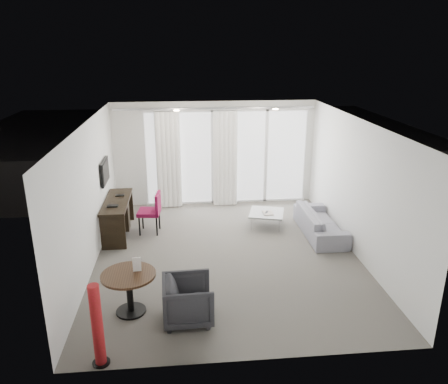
{
  "coord_description": "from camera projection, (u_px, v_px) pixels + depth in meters",
  "views": [
    {
      "loc": [
        -0.8,
        -7.62,
        3.93
      ],
      "look_at": [
        0.0,
        0.6,
        1.1
      ],
      "focal_mm": 35.0,
      "sensor_mm": 36.0,
      "label": 1
    }
  ],
  "objects": [
    {
      "name": "window_frame",
      "position": [
        227.0,
        157.0,
        10.95
      ],
      "size": [
        4.1,
        0.06,
        2.44
      ],
      "primitive_type": null,
      "color": "white",
      "rests_on": "ground"
    },
    {
      "name": "red_lamp",
      "position": [
        97.0,
        326.0,
        5.46
      ],
      "size": [
        0.23,
        0.23,
        1.15
      ],
      "primitive_type": "cylinder",
      "rotation": [
        0.0,
        0.0,
        -0.02
      ],
      "color": "#A71C20",
      "rests_on": "floor"
    },
    {
      "name": "curtain_right",
      "position": [
        225.0,
        159.0,
        10.81
      ],
      "size": [
        0.6,
        0.2,
        2.38
      ],
      "primitive_type": null,
      "color": "white",
      "rests_on": "ground"
    },
    {
      "name": "tub_armchair",
      "position": [
        188.0,
        300.0,
        6.43
      ],
      "size": [
        0.77,
        0.75,
        0.67
      ],
      "primitive_type": "imported",
      "rotation": [
        0.0,
        0.0,
        1.61
      ],
      "color": "#26262A",
      "rests_on": "floor"
    },
    {
      "name": "floor",
      "position": [
        227.0,
        255.0,
        8.52
      ],
      "size": [
        5.0,
        6.0,
        0.0
      ],
      "primitive_type": "cube",
      "color": "#59554E",
      "rests_on": "ground"
    },
    {
      "name": "magazine",
      "position": [
        268.0,
        212.0,
        9.71
      ],
      "size": [
        0.25,
        0.31,
        0.02
      ],
      "primitive_type": null,
      "rotation": [
        0.0,
        0.0,
        0.01
      ],
      "color": "gray",
      "rests_on": "coffee_table"
    },
    {
      "name": "desk",
      "position": [
        118.0,
        217.0,
        9.35
      ],
      "size": [
        0.51,
        1.63,
        0.76
      ],
      "primitive_type": null,
      "color": "black",
      "rests_on": "floor"
    },
    {
      "name": "menu_card",
      "position": [
        137.0,
        267.0,
        6.57
      ],
      "size": [
        0.12,
        0.03,
        0.23
      ],
      "primitive_type": null,
      "rotation": [
        0.0,
        0.0,
        0.08
      ],
      "color": "white",
      "rests_on": "round_table"
    },
    {
      "name": "terrace_slab",
      "position": [
        221.0,
        186.0,
        12.8
      ],
      "size": [
        5.6,
        3.0,
        0.12
      ],
      "primitive_type": "cube",
      "color": "#4D4D50",
      "rests_on": "ground"
    },
    {
      "name": "remote",
      "position": [
        267.0,
        212.0,
        9.73
      ],
      "size": [
        0.11,
        0.17,
        0.02
      ],
      "primitive_type": null,
      "rotation": [
        0.0,
        0.0,
        -0.39
      ],
      "color": "black",
      "rests_on": "coffee_table"
    },
    {
      "name": "wall_right",
      "position": [
        357.0,
        188.0,
        8.33
      ],
      "size": [
        0.0,
        6.0,
        2.6
      ],
      "primitive_type": "cube",
      "color": "silver",
      "rests_on": "ground"
    },
    {
      "name": "sofa",
      "position": [
        320.0,
        222.0,
        9.38
      ],
      "size": [
        0.72,
        1.84,
        0.54
      ],
      "primitive_type": "imported",
      "rotation": [
        0.0,
        0.0,
        1.57
      ],
      "color": "gray",
      "rests_on": "floor"
    },
    {
      "name": "wall_left",
      "position": [
        89.0,
        197.0,
        7.87
      ],
      "size": [
        0.0,
        6.0,
        2.6
      ],
      "primitive_type": "cube",
      "color": "silver",
      "rests_on": "ground"
    },
    {
      "name": "tv",
      "position": [
        105.0,
        172.0,
        9.22
      ],
      "size": [
        0.05,
        0.8,
        0.5
      ],
      "primitive_type": null,
      "color": "black",
      "rests_on": "wall_left"
    },
    {
      "name": "wall_front",
      "position": [
        253.0,
        272.0,
        5.27
      ],
      "size": [
        5.0,
        0.0,
        2.6
      ],
      "primitive_type": "cube",
      "color": "silver",
      "rests_on": "ground"
    },
    {
      "name": "downlight_a",
      "position": [
        176.0,
        110.0,
        9.1
      ],
      "size": [
        0.12,
        0.12,
        0.02
      ],
      "primitive_type": "cylinder",
      "color": "#FFE0B2",
      "rests_on": "ceiling"
    },
    {
      "name": "window_panel",
      "position": [
        227.0,
        157.0,
        10.97
      ],
      "size": [
        4.0,
        0.02,
        2.38
      ],
      "primitive_type": null,
      "color": "white",
      "rests_on": "ground"
    },
    {
      "name": "curtain_left",
      "position": [
        169.0,
        160.0,
        10.68
      ],
      "size": [
        0.6,
        0.2,
        2.38
      ],
      "primitive_type": null,
      "color": "white",
      "rests_on": "ground"
    },
    {
      "name": "rattan_table",
      "position": [
        279.0,
        182.0,
        12.12
      ],
      "size": [
        0.58,
        0.58,
        0.52
      ],
      "primitive_type": null,
      "rotation": [
        0.0,
        0.0,
        -0.12
      ],
      "color": "#463321",
      "rests_on": "terrace_slab"
    },
    {
      "name": "curtain_track",
      "position": [
        215.0,
        108.0,
        10.38
      ],
      "size": [
        4.8,
        0.04,
        0.04
      ],
      "primitive_type": null,
      "color": "#B2B2B7",
      "rests_on": "ceiling"
    },
    {
      "name": "balustrade",
      "position": [
        217.0,
        156.0,
        13.99
      ],
      "size": [
        5.5,
        0.06,
        1.05
      ],
      "primitive_type": null,
      "color": "#B2B2B7",
      "rests_on": "terrace_slab"
    },
    {
      "name": "desk_chair",
      "position": [
        149.0,
        213.0,
        9.42
      ],
      "size": [
        0.54,
        0.51,
        0.9
      ],
      "primitive_type": null,
      "rotation": [
        0.0,
        0.0,
        -0.11
      ],
      "color": "maroon",
      "rests_on": "floor"
    },
    {
      "name": "rattan_chair_b",
      "position": [
        282.0,
        165.0,
        13.26
      ],
      "size": [
        0.71,
        0.71,
        0.83
      ],
      "primitive_type": null,
      "rotation": [
        0.0,
        0.0,
        -0.3
      ],
      "color": "#463321",
      "rests_on": "terrace_slab"
    },
    {
      "name": "coffee_table",
      "position": [
        266.0,
        219.0,
        9.83
      ],
      "size": [
        0.91,
        0.91,
        0.33
      ],
      "primitive_type": null,
      "rotation": [
        0.0,
        0.0,
        -0.27
      ],
      "color": "gray",
      "rests_on": "floor"
    },
    {
      "name": "ceiling",
      "position": [
        227.0,
        122.0,
        7.68
      ],
      "size": [
        5.0,
        6.0,
        0.0
      ],
      "primitive_type": "cube",
      "color": "white",
      "rests_on": "ground"
    },
    {
      "name": "round_table",
      "position": [
        130.0,
        293.0,
        6.62
      ],
      "size": [
        0.91,
        0.91,
        0.66
      ],
      "primitive_type": null,
      "rotation": [
        0.0,
        0.0,
        -0.11
      ],
      "color": "#362011",
      "rests_on": "floor"
    },
    {
      "name": "downlight_b",
      "position": [
        275.0,
        109.0,
        9.3
      ],
      "size": [
        0.12,
        0.12,
        0.02
      ],
      "primitive_type": "cylinder",
      "color": "#FFE0B2",
      "rests_on": "ceiling"
    },
    {
      "name": "rattan_chair_a",
      "position": [
        253.0,
        171.0,
        12.75
      ],
      "size": [
        0.67,
        0.67,
        0.75
      ],
      "primitive_type": null,
      "rotation": [
        0.0,
        0.0,
        -0.39
      ],
      "color": "#463321",
      "rests_on": "terrace_slab"
    }
  ]
}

